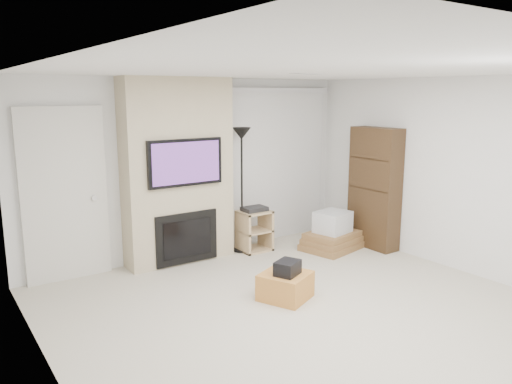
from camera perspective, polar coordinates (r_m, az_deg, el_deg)
floor at (r=5.31m, az=7.59°, el=-14.40°), size 5.00×5.50×0.00m
ceiling at (r=4.80m, az=8.38°, el=13.65°), size 5.00×5.50×0.00m
wall_back at (r=7.14m, az=-7.06°, el=2.78°), size 5.00×0.00×2.50m
wall_left at (r=3.75m, az=-21.74°, el=-5.64°), size 0.00×5.50×2.50m
wall_right at (r=6.82m, az=23.70°, el=1.52°), size 0.00×5.50×2.50m
hvac_vent at (r=5.66m, az=5.79°, el=13.29°), size 0.35×0.18×0.01m
ottoman at (r=5.74m, az=3.37°, el=-10.65°), size 0.66×0.66×0.30m
black_bag at (r=5.62m, az=3.62°, el=-8.65°), size 0.35×0.32×0.16m
fireplace_wall at (r=6.80m, az=-8.86°, el=2.19°), size 1.50×0.47×2.50m
entry_door at (r=6.52m, az=-21.03°, el=-0.43°), size 1.02×0.11×2.14m
vertical_blinds at (r=7.83m, az=2.24°, el=3.77°), size 1.98×0.10×2.37m
floor_lamp at (r=7.13m, az=-1.65°, el=4.29°), size 0.27×0.27×1.81m
av_stand at (r=7.35m, az=-0.18°, el=-4.10°), size 0.45×0.38×0.66m
box_stack at (r=7.54m, az=8.71°, el=-4.86°), size 0.97×0.81×0.57m
bookshelf at (r=7.63m, az=13.40°, el=0.43°), size 0.30×0.80×1.80m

